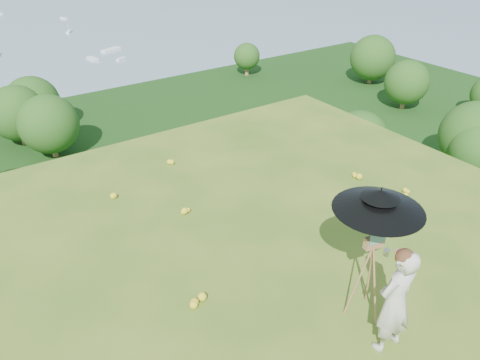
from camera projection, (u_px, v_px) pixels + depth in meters
ground at (259, 346)px, 6.17m from camera, size 14.00×14.00×0.00m
forest_slope at (40, 312)px, 45.67m from camera, size 140.00×56.00×22.00m
slope_trees at (4, 189)px, 38.67m from camera, size 110.00×50.00×6.00m
wildflowers at (248, 331)px, 6.32m from camera, size 10.00×10.50×0.12m
painter at (395, 301)px, 5.80m from camera, size 0.58×0.39×1.57m
field_easel at (369, 273)px, 6.33m from camera, size 0.66×0.66×1.46m
sun_umbrella at (377, 217)px, 5.90m from camera, size 1.39×1.39×0.87m
painter_cap at (406, 254)px, 5.43m from camera, size 0.25×0.29×0.10m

